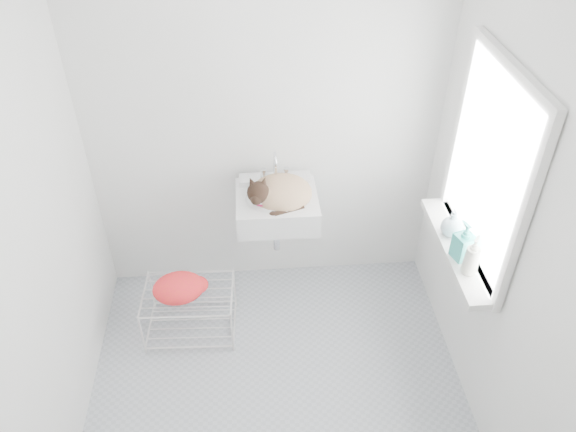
{
  "coord_description": "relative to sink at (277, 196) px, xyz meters",
  "views": [
    {
      "loc": [
        -0.1,
        -2.07,
        2.88
      ],
      "look_at": [
        0.11,
        0.5,
        0.88
      ],
      "focal_mm": 35.42,
      "sensor_mm": 36.0,
      "label": 1
    }
  ],
  "objects": [
    {
      "name": "towel",
      "position": [
        -0.63,
        -0.29,
        -0.49
      ],
      "size": [
        0.35,
        0.26,
        0.13
      ],
      "primitive_type": "ellipsoid",
      "rotation": [
        0.0,
        0.0,
        0.12
      ],
      "color": "#D84810",
      "rests_on": "wire_rack"
    },
    {
      "name": "back_wall",
      "position": [
        -0.06,
        0.26,
        0.4
      ],
      "size": [
        2.2,
        0.02,
        2.5
      ],
      "primitive_type": "cube",
      "color": "white",
      "rests_on": "ground"
    },
    {
      "name": "window_frame",
      "position": [
        1.01,
        -0.54,
        0.5
      ],
      "size": [
        0.04,
        0.9,
        1.1
      ],
      "primitive_type": "cube",
      "color": "white",
      "rests_on": "right_wall"
    },
    {
      "name": "faucet",
      "position": [
        0.0,
        0.18,
        0.14
      ],
      "size": [
        0.18,
        0.13,
        0.18
      ],
      "primitive_type": null,
      "color": "silver",
      "rests_on": "sink"
    },
    {
      "name": "bottle_b",
      "position": [
        0.94,
        -0.63,
        0.0
      ],
      "size": [
        0.12,
        0.12,
        0.22
      ],
      "primitive_type": "imported",
      "rotation": [
        0.0,
        0.0,
        3.45
      ],
      "color": "teal",
      "rests_on": "windowsill"
    },
    {
      "name": "sink",
      "position": [
        0.0,
        0.0,
        0.0
      ],
      "size": [
        0.5,
        0.44,
        0.2
      ],
      "primitive_type": "cube",
      "color": "silver",
      "rests_on": "back_wall"
    },
    {
      "name": "floor",
      "position": [
        -0.06,
        -0.74,
        -0.85
      ],
      "size": [
        2.2,
        2.0,
        0.02
      ],
      "primitive_type": "cube",
      "color": "#A5AAB3",
      "rests_on": "ground"
    },
    {
      "name": "left_wall",
      "position": [
        -1.16,
        -0.74,
        0.4
      ],
      "size": [
        0.02,
        2.0,
        2.5
      ],
      "primitive_type": "cube",
      "color": "white",
      "rests_on": "ground"
    },
    {
      "name": "bottle_a",
      "position": [
        0.94,
        -0.75,
        0.0
      ],
      "size": [
        0.1,
        0.1,
        0.19
      ],
      "primitive_type": "imported",
      "rotation": [
        0.0,
        0.0,
        2.51
      ],
      "color": "white",
      "rests_on": "windowsill"
    },
    {
      "name": "windowsill",
      "position": [
        0.95,
        -0.54,
        -0.02
      ],
      "size": [
        0.16,
        0.88,
        0.04
      ],
      "primitive_type": "cube",
      "color": "white",
      "rests_on": "right_wall"
    },
    {
      "name": "bottle_c",
      "position": [
        0.94,
        -0.44,
        0.0
      ],
      "size": [
        0.15,
        0.15,
        0.16
      ],
      "primitive_type": "imported",
      "rotation": [
        0.0,
        0.0,
        2.85
      ],
      "color": "silver",
      "rests_on": "windowsill"
    },
    {
      "name": "right_wall",
      "position": [
        1.04,
        -0.74,
        0.4
      ],
      "size": [
        0.02,
        2.0,
        2.5
      ],
      "primitive_type": "cube",
      "color": "white",
      "rests_on": "ground"
    },
    {
      "name": "cat",
      "position": [
        0.01,
        -0.02,
        0.04
      ],
      "size": [
        0.41,
        0.34,
        0.25
      ],
      "rotation": [
        0.0,
        0.0,
        0.07
      ],
      "color": "tan",
      "rests_on": "sink"
    },
    {
      "name": "wire_rack",
      "position": [
        -0.58,
        -0.26,
        -0.7
      ],
      "size": [
        0.57,
        0.41,
        0.33
      ],
      "primitive_type": "cube",
      "rotation": [
        0.0,
        0.0,
        -0.05
      ],
      "color": "silver",
      "rests_on": "floor"
    },
    {
      "name": "window_glass",
      "position": [
        1.03,
        -0.54,
        0.5
      ],
      "size": [
        0.01,
        0.8,
        1.0
      ],
      "primitive_type": "cube",
      "color": "white",
      "rests_on": "right_wall"
    }
  ]
}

